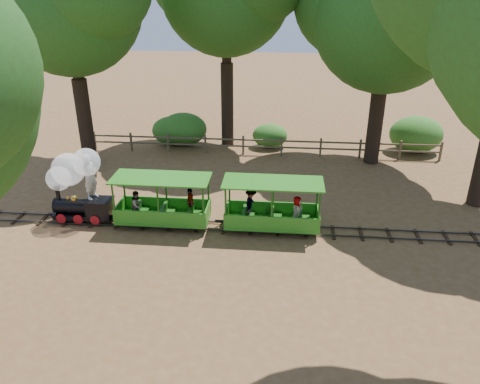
# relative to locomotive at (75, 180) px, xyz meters

# --- Properties ---
(ground) EXTENTS (90.00, 90.00, 0.00)m
(ground) POSITION_rel_locomotive_xyz_m (6.51, -0.08, -1.67)
(ground) COLOR olive
(ground) RESTS_ON ground
(track) EXTENTS (22.00, 1.00, 0.10)m
(track) POSITION_rel_locomotive_xyz_m (6.51, -0.08, -1.60)
(track) COLOR #3F3D3A
(track) RESTS_ON ground
(locomotive) EXTENTS (2.57, 1.21, 2.95)m
(locomotive) POSITION_rel_locomotive_xyz_m (0.00, 0.00, 0.00)
(locomotive) COLOR black
(locomotive) RESTS_ON ground
(carriage_front) EXTENTS (3.54, 1.45, 1.84)m
(carriage_front) POSITION_rel_locomotive_xyz_m (3.23, -0.10, -0.91)
(carriage_front) COLOR #2C851D
(carriage_front) RESTS_ON track
(carriage_rear) EXTENTS (3.54, 1.45, 1.84)m
(carriage_rear) POSITION_rel_locomotive_xyz_m (7.22, -0.04, -0.89)
(carriage_rear) COLOR #2C851D
(carriage_rear) RESTS_ON track
(oak_ne) EXTENTS (8.44, 7.43, 10.26)m
(oak_ne) POSITION_rel_locomotive_xyz_m (11.98, 7.51, 5.56)
(oak_ne) COLOR #2D2116
(oak_ne) RESTS_ON ground
(fence) EXTENTS (18.10, 0.10, 1.00)m
(fence) POSITION_rel_locomotive_xyz_m (6.51, 7.92, -1.09)
(fence) COLOR brown
(fence) RESTS_ON ground
(shrub_west) EXTENTS (2.25, 1.73, 1.56)m
(shrub_west) POSITION_rel_locomotive_xyz_m (1.46, 9.22, -0.89)
(shrub_west) COLOR #2D6B1E
(shrub_west) RESTS_ON ground
(shrub_mid_w) EXTENTS (2.57, 1.98, 1.78)m
(shrub_mid_w) POSITION_rel_locomotive_xyz_m (2.10, 9.22, -0.78)
(shrub_mid_w) COLOR #2D6B1E
(shrub_mid_w) RESTS_ON ground
(shrub_mid_e) EXTENTS (1.89, 1.45, 1.31)m
(shrub_mid_e) POSITION_rel_locomotive_xyz_m (6.85, 9.22, -1.01)
(shrub_mid_e) COLOR #2D6B1E
(shrub_mid_e) RESTS_ON ground
(shrub_east) EXTENTS (2.76, 2.12, 1.91)m
(shrub_east) POSITION_rel_locomotive_xyz_m (14.54, 9.22, -0.71)
(shrub_east) COLOR #2D6B1E
(shrub_east) RESTS_ON ground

